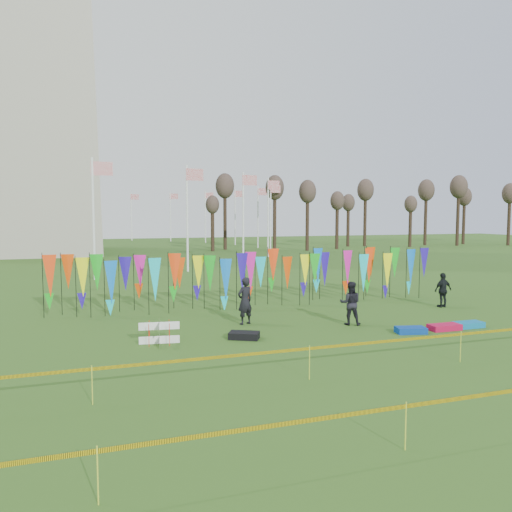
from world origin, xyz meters
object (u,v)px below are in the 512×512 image
object	(u,v)px
box_kite	(159,333)
person_right	(443,290)
kite_bag_black	(244,335)
kite_bag_teal	(468,325)
kite_bag_red	(444,327)
kite_bag_blue	(411,330)
person_mid	(350,303)
person_left	(245,301)

from	to	relation	value
box_kite	person_right	xyz separation A→B (m)	(13.39, 2.46, 0.43)
box_kite	kite_bag_black	world-z (taller)	box_kite
person_right	kite_bag_black	size ratio (longest dim) A/B	1.57
kite_bag_black	kite_bag_teal	bearing A→B (deg)	-7.24
person_right	kite_bag_red	xyz separation A→B (m)	(-3.07, -3.85, -0.69)
person_right	box_kite	bearing A→B (deg)	5.90
box_kite	kite_bag_blue	distance (m)	8.94
box_kite	person_mid	xyz separation A→B (m)	(7.46, 0.56, 0.47)
kite_bag_blue	kite_bag_red	distance (m)	1.49
kite_bag_blue	kite_bag_black	size ratio (longest dim) A/B	1.04
box_kite	kite_bag_blue	xyz separation A→B (m)	(8.83, -1.40, -0.26)
person_right	kite_bag_black	xyz separation A→B (m)	(-10.52, -2.70, -0.68)
kite_bag_blue	person_left	bearing A→B (deg)	147.44
person_mid	kite_bag_teal	size ratio (longest dim) A/B	1.49
person_right	kite_bag_red	size ratio (longest dim) A/B	1.33
person_left	kite_bag_blue	size ratio (longest dim) A/B	1.75
person_right	kite_bag_red	bearing A→B (deg)	46.91
person_left	kite_bag_blue	xyz separation A→B (m)	(5.24, -3.34, -0.82)
person_left	kite_bag_blue	distance (m)	6.27
kite_bag_red	kite_bag_black	xyz separation A→B (m)	(-7.44, 1.15, 0.01)
person_mid	kite_bag_red	xyz separation A→B (m)	(2.86, -1.94, -0.74)
person_right	kite_bag_teal	bearing A→B (deg)	58.62
kite_bag_red	person_mid	bearing A→B (deg)	145.78
kite_bag_black	kite_bag_teal	world-z (taller)	kite_bag_black
person_left	kite_bag_red	bearing A→B (deg)	133.17
box_kite	person_mid	distance (m)	7.49
person_right	kite_bag_red	world-z (taller)	person_right
box_kite	person_mid	bearing A→B (deg)	4.26
kite_bag_blue	kite_bag_red	world-z (taller)	kite_bag_blue
kite_bag_teal	person_right	bearing A→B (deg)	63.14
person_right	kite_bag_teal	xyz separation A→B (m)	(-1.92, -3.79, -0.69)
person_left	person_right	distance (m)	9.81
person_mid	person_right	xyz separation A→B (m)	(5.93, 1.91, -0.05)
person_right	kite_bag_teal	size ratio (longest dim) A/B	1.41
kite_bag_black	person_mid	bearing A→B (deg)	9.78
box_kite	person_right	bearing A→B (deg)	10.42
kite_bag_blue	person_mid	bearing A→B (deg)	125.03
box_kite	kite_bag_blue	size ratio (longest dim) A/B	0.71
person_left	kite_bag_teal	xyz separation A→B (m)	(7.88, -3.27, -0.82)
kite_bag_blue	kite_bag_teal	xyz separation A→B (m)	(2.64, 0.07, -0.00)
box_kite	kite_bag_teal	size ratio (longest dim) A/B	0.66
person_left	person_mid	world-z (taller)	person_left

